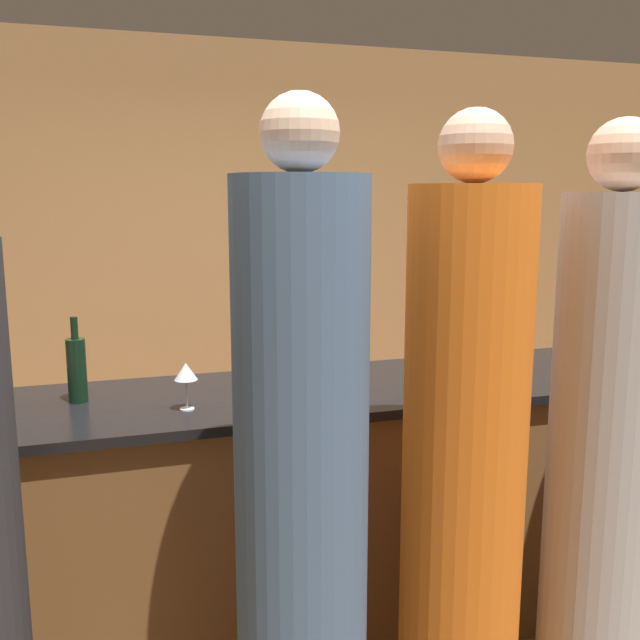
% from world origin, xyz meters
% --- Properties ---
extents(ground_plane, '(14.00, 14.00, 0.00)m').
position_xyz_m(ground_plane, '(0.00, 0.00, 0.00)').
color(ground_plane, brown).
extents(back_wall, '(8.00, 0.06, 2.80)m').
position_xyz_m(back_wall, '(0.00, 2.42, 1.40)').
color(back_wall, '#A37547').
rests_on(back_wall, ground_plane).
extents(bar_counter, '(2.71, 0.72, 1.02)m').
position_xyz_m(bar_counter, '(0.00, 0.00, 0.51)').
color(bar_counter, brown).
rests_on(bar_counter, ground_plane).
extents(bartender, '(0.37, 0.37, 1.87)m').
position_xyz_m(bartender, '(0.11, 0.82, 0.87)').
color(bartender, gray).
rests_on(bartender, ground_plane).
extents(guest_1, '(0.37, 0.37, 2.02)m').
position_xyz_m(guest_1, '(-0.29, -0.79, 0.94)').
color(guest_1, '#4C6B93').
rests_on(guest_1, ground_plane).
extents(guest_2, '(0.35, 0.35, 1.99)m').
position_xyz_m(guest_2, '(0.71, -0.78, 0.93)').
color(guest_2, '#B2B2B7').
rests_on(guest_2, ground_plane).
extents(guest_4, '(0.38, 0.38, 2.01)m').
position_xyz_m(guest_4, '(0.25, -0.73, 0.93)').
color(guest_4, orange).
rests_on(guest_4, ground_plane).
extents(wine_bottle_0, '(0.07, 0.07, 0.31)m').
position_xyz_m(wine_bottle_0, '(-0.89, 0.08, 1.15)').
color(wine_bottle_0, black).
rests_on(wine_bottle_0, bar_counter).
extents(wine_bottle_1, '(0.08, 0.08, 0.32)m').
position_xyz_m(wine_bottle_1, '(0.45, -0.26, 1.14)').
color(wine_bottle_1, black).
rests_on(wine_bottle_1, bar_counter).
extents(wine_glass_1, '(0.08, 0.08, 0.17)m').
position_xyz_m(wine_glass_1, '(-0.52, -0.14, 1.15)').
color(wine_glass_1, silver).
rests_on(wine_glass_1, bar_counter).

